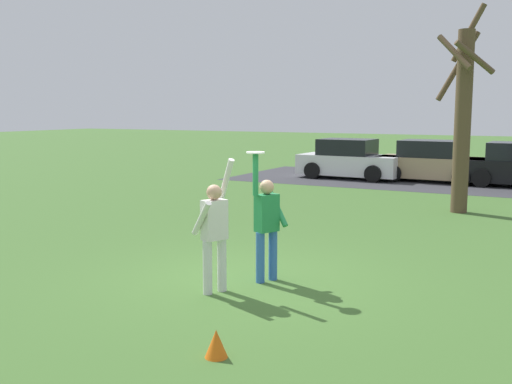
{
  "coord_description": "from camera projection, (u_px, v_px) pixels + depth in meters",
  "views": [
    {
      "loc": [
        4.48,
        -8.28,
        2.74
      ],
      "look_at": [
        0.08,
        0.09,
        1.44
      ],
      "focal_mm": 41.74,
      "sensor_mm": 36.0,
      "label": 1
    }
  ],
  "objects": [
    {
      "name": "ground_plane",
      "position": [
        249.0,
        280.0,
        9.7
      ],
      "size": [
        120.0,
        120.0,
        0.0
      ],
      "primitive_type": "plane",
      "color": "#426B2D"
    },
    {
      "name": "person_catcher",
      "position": [
        267.0,
        221.0,
        9.49
      ],
      "size": [
        0.5,
        0.59,
        2.08
      ],
      "rotation": [
        0.0,
        0.0,
        -2.01
      ],
      "color": "#3366B7",
      "rests_on": "ground_plane"
    },
    {
      "name": "person_defender",
      "position": [
        214.0,
        229.0,
        8.88
      ],
      "size": [
        0.59,
        0.65,
        2.04
      ],
      "rotation": [
        0.0,
        0.0,
        1.14
      ],
      "color": "silver",
      "rests_on": "ground_plane"
    },
    {
      "name": "frisbee_disc",
      "position": [
        256.0,
        153.0,
        9.2
      ],
      "size": [
        0.29,
        0.29,
        0.02
      ],
      "primitive_type": "cylinder",
      "color": "white",
      "rests_on": "person_catcher"
    },
    {
      "name": "parked_car_white",
      "position": [
        350.0,
        160.0,
        24.08
      ],
      "size": [
        4.17,
        2.16,
        1.59
      ],
      "rotation": [
        0.0,
        0.0,
        -0.04
      ],
      "color": "white",
      "rests_on": "ground_plane"
    },
    {
      "name": "parked_car_tan",
      "position": [
        431.0,
        163.0,
        23.04
      ],
      "size": [
        4.17,
        2.16,
        1.59
      ],
      "rotation": [
        0.0,
        0.0,
        -0.04
      ],
      "color": "tan",
      "rests_on": "ground_plane"
    },
    {
      "name": "parking_strip",
      "position": [
        476.0,
        184.0,
        22.15
      ],
      "size": [
        18.72,
        6.4,
        0.01
      ],
      "primitive_type": "cube",
      "color": "#38383D",
      "rests_on": "ground_plane"
    },
    {
      "name": "bare_tree_tall",
      "position": [
        463.0,
        113.0,
        15.76
      ],
      "size": [
        1.58,
        1.59,
        5.53
      ],
      "color": "brown",
      "rests_on": "ground_plane"
    },
    {
      "name": "field_cone_orange",
      "position": [
        216.0,
        344.0,
        6.63
      ],
      "size": [
        0.26,
        0.26,
        0.32
      ],
      "primitive_type": "cone",
      "color": "orange",
      "rests_on": "ground_plane"
    }
  ]
}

